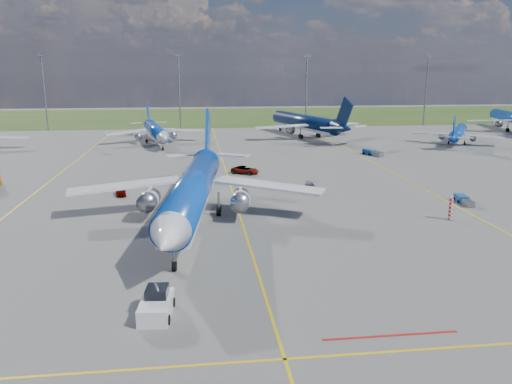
{
  "coord_description": "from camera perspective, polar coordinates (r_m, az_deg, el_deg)",
  "views": [
    {
      "loc": [
        -5.36,
        -48.54,
        18.48
      ],
      "look_at": [
        1.66,
        9.29,
        4.0
      ],
      "focal_mm": 35.0,
      "sensor_mm": 36.0,
      "label": 1
    }
  ],
  "objects": [
    {
      "name": "bg_jet_ne",
      "position": [
        136.93,
        22.0,
        5.19
      ],
      "size": [
        35.38,
        37.43,
        7.82
      ],
      "primitive_type": null,
      "rotation": [
        0.0,
        0.0,
        2.56
      ],
      "color": "#0B3CA2",
      "rests_on": "ground"
    },
    {
      "name": "bg_jet_nnw",
      "position": [
        128.83,
        -11.32,
        5.44
      ],
      "size": [
        33.13,
        39.65,
        9.18
      ],
      "primitive_type": null,
      "rotation": [
        0.0,
        0.0,
        0.2
      ],
      "color": "#0B3CA2",
      "rests_on": "ground"
    },
    {
      "name": "baggage_tug_e",
      "position": [
        111.87,
        13.14,
        4.37
      ],
      "size": [
        3.43,
        5.32,
        1.17
      ],
      "rotation": [
        0.0,
        0.0,
        0.43
      ],
      "color": "navy",
      "rests_on": "ground"
    },
    {
      "name": "warning_post",
      "position": [
        66.84,
        21.35,
        -1.74
      ],
      "size": [
        0.5,
        0.5,
        3.0
      ],
      "primitive_type": "cylinder",
      "color": "red",
      "rests_on": "ground"
    },
    {
      "name": "service_car_c",
      "position": [
        77.11,
        6.08,
        0.48
      ],
      "size": [
        2.92,
        4.53,
        1.22
      ],
      "primitive_type": "imported",
      "rotation": [
        0.0,
        0.0,
        -0.31
      ],
      "color": "#999999",
      "rests_on": "ground"
    },
    {
      "name": "ground",
      "position": [
        52.21,
        -0.58,
        -6.77
      ],
      "size": [
        400.0,
        400.0,
        0.0
      ],
      "primitive_type": "plane",
      "color": "#5B5B58",
      "rests_on": "ground"
    },
    {
      "name": "taxiway_lines",
      "position": [
        78.64,
        -2.69,
        0.36
      ],
      "size": [
        60.25,
        160.0,
        0.02
      ],
      "color": "gold",
      "rests_on": "ground"
    },
    {
      "name": "pushback_tug",
      "position": [
        39.99,
        -11.3,
        -12.51
      ],
      "size": [
        2.64,
        6.17,
        2.06
      ],
      "rotation": [
        0.0,
        0.0,
        -0.09
      ],
      "color": "silver",
      "rests_on": "ground"
    },
    {
      "name": "service_car_b",
      "position": [
        89.81,
        -1.26,
        2.53
      ],
      "size": [
        5.49,
        4.52,
        1.39
      ],
      "primitive_type": "imported",
      "rotation": [
        0.0,
        0.0,
        1.04
      ],
      "color": "#999999",
      "rests_on": "ground"
    },
    {
      "name": "main_airliner",
      "position": [
        62.18,
        -7.07,
        -3.44
      ],
      "size": [
        40.29,
        49.83,
        12.03
      ],
      "primitive_type": null,
      "rotation": [
        0.0,
        0.0,
        -0.12
      ],
      "color": "#0B3CA2",
      "rests_on": "ground"
    },
    {
      "name": "floodlight_masts",
      "position": [
        159.39,
        -1.41,
        11.83
      ],
      "size": [
        202.2,
        0.5,
        22.7
      ],
      "color": "slate",
      "rests_on": "ground"
    },
    {
      "name": "service_car_a",
      "position": [
        77.15,
        -15.19,
        0.06
      ],
      "size": [
        1.99,
        3.72,
        1.2
      ],
      "primitive_type": "imported",
      "rotation": [
        0.0,
        0.0,
        0.17
      ],
      "color": "#999999",
      "rests_on": "ground"
    },
    {
      "name": "baggage_tug_c",
      "position": [
        89.54,
        -7.48,
        2.28
      ],
      "size": [
        1.65,
        5.15,
        1.14
      ],
      "rotation": [
        0.0,
        0.0,
        0.06
      ],
      "color": "navy",
      "rests_on": "ground"
    },
    {
      "name": "bg_jet_ene",
      "position": [
        171.72,
        27.25,
        6.25
      ],
      "size": [
        38.27,
        45.83,
        10.62
      ],
      "primitive_type": null,
      "rotation": [
        0.0,
        0.0,
        2.94
      ],
      "color": "#0B3CA2",
      "rests_on": "ground"
    },
    {
      "name": "bg_jet_n",
      "position": [
        139.87,
        5.53,
        6.3
      ],
      "size": [
        45.4,
        52.31,
        11.59
      ],
      "primitive_type": null,
      "rotation": [
        0.0,
        0.0,
        3.44
      ],
      "color": "#081A43",
      "rests_on": "ground"
    },
    {
      "name": "baggage_tug_w",
      "position": [
        75.96,
        22.64,
        -0.85
      ],
      "size": [
        1.61,
        4.55,
        1.0
      ],
      "rotation": [
        0.0,
        0.0,
        -0.1
      ],
      "color": "navy",
      "rests_on": "ground"
    },
    {
      "name": "grass_strip",
      "position": [
        199.47,
        -5.4,
        8.58
      ],
      "size": [
        400.0,
        80.0,
        0.01
      ],
      "primitive_type": "cube",
      "color": "#2D4719",
      "rests_on": "ground"
    }
  ]
}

